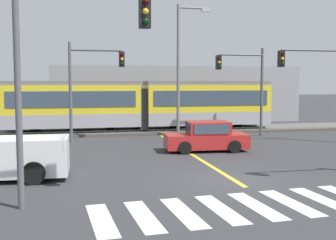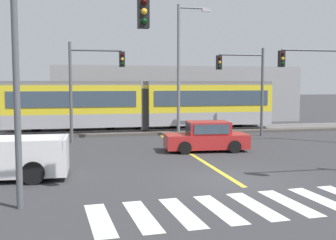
{
  "view_description": "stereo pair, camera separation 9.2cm",
  "coord_description": "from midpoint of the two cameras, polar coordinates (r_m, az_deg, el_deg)",
  "views": [
    {
      "loc": [
        -5.55,
        -13.99,
        3.5
      ],
      "look_at": [
        -0.91,
        6.87,
        1.6
      ],
      "focal_mm": 45.0,
      "sensor_mm": 36.0,
      "label": 1
    },
    {
      "loc": [
        -5.46,
        -14.01,
        3.5
      ],
      "look_at": [
        -0.91,
        6.87,
        1.6
      ],
      "focal_mm": 45.0,
      "sensor_mm": 36.0,
      "label": 2
    }
  ],
  "objects": [
    {
      "name": "ground_plane",
      "position": [
        15.45,
        9.03,
        -8.07
      ],
      "size": [
        200.0,
        200.0,
        0.0
      ],
      "primitive_type": "plane",
      "color": "#333335"
    },
    {
      "name": "track_bed",
      "position": [
        29.98,
        -1.62,
        -1.46
      ],
      "size": [
        120.0,
        4.0,
        0.18
      ],
      "primitive_type": "cube",
      "color": "#4C4742",
      "rests_on": "ground"
    },
    {
      "name": "rail_near",
      "position": [
        29.26,
        -1.36,
        -1.34
      ],
      "size": [
        120.0,
        0.08,
        0.1
      ],
      "primitive_type": "cube",
      "color": "#939399",
      "rests_on": "track_bed"
    },
    {
      "name": "rail_far",
      "position": [
        30.66,
        -1.87,
        -1.05
      ],
      "size": [
        120.0,
        0.08,
        0.1
      ],
      "primitive_type": "cube",
      "color": "#939399",
      "rests_on": "track_bed"
    },
    {
      "name": "light_rail_tram",
      "position": [
        29.65,
        -3.42,
        2.26
      ],
      "size": [
        18.5,
        2.64,
        3.43
      ],
      "color": "#9E9EA3",
      "rests_on": "track_bed"
    },
    {
      "name": "crosswalk_stripe_0",
      "position": [
        11.18,
        -9.0,
        -13.19
      ],
      "size": [
        0.75,
        2.83,
        0.01
      ],
      "primitive_type": "cube",
      "rotation": [
        0.0,
        0.0,
        0.07
      ],
      "color": "silver",
      "rests_on": "ground"
    },
    {
      "name": "crosswalk_stripe_1",
      "position": [
        11.36,
        -3.34,
        -12.84
      ],
      "size": [
        0.75,
        2.83,
        0.01
      ],
      "primitive_type": "cube",
      "rotation": [
        0.0,
        0.0,
        0.07
      ],
      "color": "silver",
      "rests_on": "ground"
    },
    {
      "name": "crosswalk_stripe_2",
      "position": [
        11.64,
        2.07,
        -12.39
      ],
      "size": [
        0.75,
        2.83,
        0.01
      ],
      "primitive_type": "cube",
      "rotation": [
        0.0,
        0.0,
        0.07
      ],
      "color": "silver",
      "rests_on": "ground"
    },
    {
      "name": "crosswalk_stripe_3",
      "position": [
        12.02,
        7.17,
        -11.86
      ],
      "size": [
        0.75,
        2.83,
        0.01
      ],
      "primitive_type": "cube",
      "rotation": [
        0.0,
        0.0,
        0.07
      ],
      "color": "silver",
      "rests_on": "ground"
    },
    {
      "name": "crosswalk_stripe_4",
      "position": [
        12.48,
        11.91,
        -11.29
      ],
      "size": [
        0.75,
        2.83,
        0.01
      ],
      "primitive_type": "cube",
      "rotation": [
        0.0,
        0.0,
        0.07
      ],
      "color": "silver",
      "rests_on": "ground"
    },
    {
      "name": "crosswalk_stripe_5",
      "position": [
        13.01,
        16.26,
        -10.7
      ],
      "size": [
        0.75,
        2.83,
        0.01
      ],
      "primitive_type": "cube",
      "rotation": [
        0.0,
        0.0,
        0.07
      ],
      "color": "silver",
      "rests_on": "ground"
    },
    {
      "name": "crosswalk_stripe_6",
      "position": [
        13.62,
        20.24,
        -10.1
      ],
      "size": [
        0.75,
        2.83,
        0.01
      ],
      "primitive_type": "cube",
      "rotation": [
        0.0,
        0.0,
        0.07
      ],
      "color": "silver",
      "rests_on": "ground"
    },
    {
      "name": "lane_centre_line",
      "position": [
        21.14,
        3.0,
        -4.45
      ],
      "size": [
        0.2,
        14.33,
        0.01
      ],
      "primitive_type": "cube",
      "color": "gold",
      "rests_on": "ground"
    },
    {
      "name": "sedan_crossing",
      "position": [
        21.68,
        5.34,
        -2.36
      ],
      "size": [
        4.31,
        2.13,
        1.52
      ],
      "color": "#B22323",
      "rests_on": "ground"
    },
    {
      "name": "traffic_light_mid_right",
      "position": [
        25.54,
        20.21,
        5.52
      ],
      "size": [
        4.25,
        0.38,
        5.72
      ],
      "color": "#515459",
      "rests_on": "ground"
    },
    {
      "name": "traffic_light_far_right",
      "position": [
        27.85,
        10.71,
        5.53
      ],
      "size": [
        3.25,
        0.38,
        5.75
      ],
      "color": "#515459",
      "rests_on": "ground"
    },
    {
      "name": "traffic_light_far_left",
      "position": [
        25.14,
        -10.49,
        5.73
      ],
      "size": [
        3.25,
        0.38,
        5.84
      ],
      "color": "#515459",
      "rests_on": "ground"
    },
    {
      "name": "traffic_light_near_left",
      "position": [
        12.09,
        -14.06,
        8.51
      ],
      "size": [
        3.75,
        0.38,
        6.52
      ],
      "color": "#515459",
      "rests_on": "ground"
    },
    {
      "name": "street_lamp_centre",
      "position": [
        27.15,
        1.96,
        7.8
      ],
      "size": [
        2.19,
        0.28,
        8.43
      ],
      "color": "slate",
      "rests_on": "ground"
    },
    {
      "name": "building_backdrop_far",
      "position": [
        38.91,
        1.06,
        3.55
      ],
      "size": [
        21.94,
        6.0,
        4.93
      ],
      "primitive_type": "cube",
      "color": "gray",
      "rests_on": "ground"
    }
  ]
}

